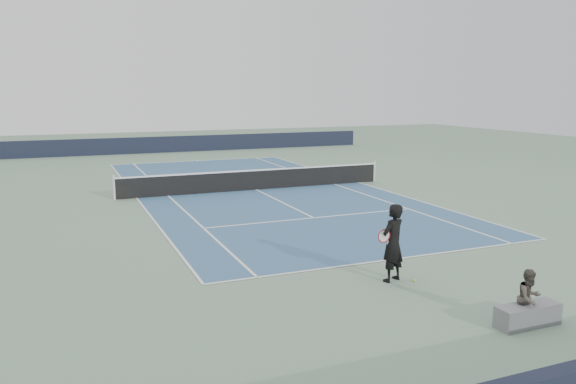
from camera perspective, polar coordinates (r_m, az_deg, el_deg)
name	(u,v)px	position (r m, az deg, el deg)	size (l,w,h in m)	color
ground	(256,190)	(26.40, -3.25, 0.21)	(80.00, 80.00, 0.00)	slate
court_surface	(256,190)	(26.40, -3.25, 0.23)	(10.97, 23.77, 0.01)	#375C82
tennis_net	(256,179)	(26.32, -3.26, 1.29)	(12.90, 0.10, 1.07)	silver
windscreen_far	(178,144)	(43.48, -11.07, 4.81)	(30.00, 0.25, 1.20)	black
tennis_player	(393,243)	(13.91, 10.58, -5.10)	(0.88, 0.75, 1.93)	black
tennis_ball	(414,280)	(14.23, 12.71, -8.75)	(0.07, 0.07, 0.07)	#B5D82C
spectator_bench	(528,306)	(12.28, 23.24, -10.62)	(1.39, 0.52, 1.17)	slate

